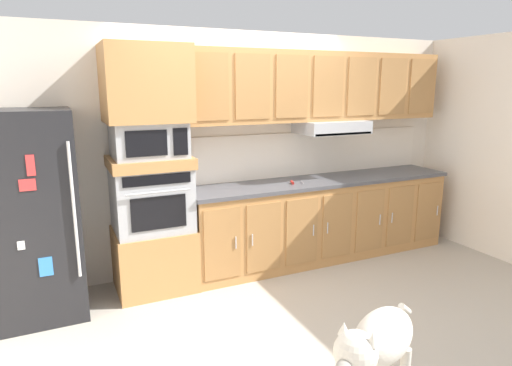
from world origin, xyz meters
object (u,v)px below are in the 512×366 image
(refrigerator, at_px, (30,216))
(microwave, at_px, (149,140))
(built_in_oven, at_px, (152,199))
(screwdriver, at_px, (293,182))
(dog, at_px, (378,343))

(refrigerator, relative_size, microwave, 2.73)
(built_in_oven, distance_m, screwdriver, 1.49)
(microwave, bearing_deg, screwdriver, -2.65)
(screwdriver, height_order, dog, screwdriver)
(refrigerator, height_order, dog, refrigerator)
(refrigerator, relative_size, built_in_oven, 2.51)
(microwave, relative_size, screwdriver, 4.10)
(refrigerator, xyz_separation_m, dog, (1.86, -2.18, -0.42))
(refrigerator, distance_m, screwdriver, 2.51)
(built_in_oven, relative_size, microwave, 1.09)
(built_in_oven, distance_m, microwave, 0.56)
(microwave, bearing_deg, dog, -69.64)
(screwdriver, distance_m, dog, 2.32)
(screwdriver, xyz_separation_m, dog, (-0.66, -2.18, -0.47))
(built_in_oven, height_order, dog, built_in_oven)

